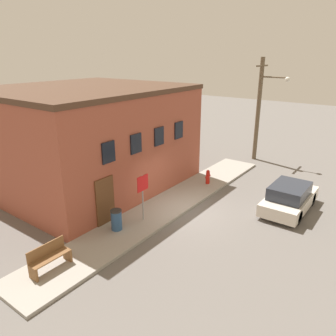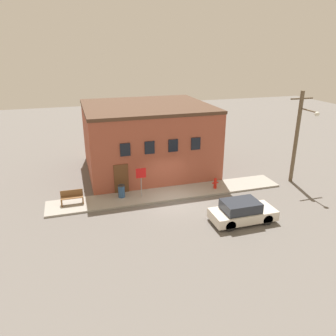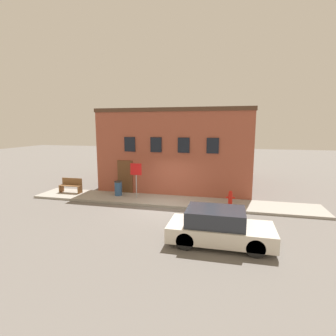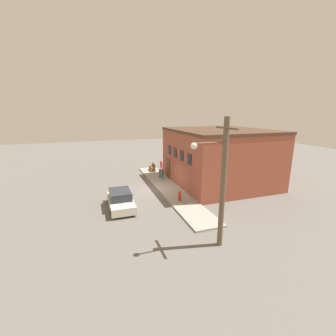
# 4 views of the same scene
# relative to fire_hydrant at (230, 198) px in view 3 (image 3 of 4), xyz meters

# --- Properties ---
(ground_plane) EXTENTS (80.00, 80.00, 0.00)m
(ground_plane) POSITION_rel_fire_hydrant_xyz_m (-3.44, -0.89, -0.53)
(ground_plane) COLOR #66605B
(sidewalk) EXTENTS (16.52, 2.20, 0.13)m
(sidewalk) POSITION_rel_fire_hydrant_xyz_m (-3.44, 0.21, -0.46)
(sidewalk) COLOR #9E998E
(sidewalk) RESTS_ON ground
(brick_building) EXTENTS (9.85, 8.82, 5.45)m
(brick_building) POSITION_rel_fire_hydrant_xyz_m (-3.66, 5.65, 2.20)
(brick_building) COLOR #9E4C38
(brick_building) RESTS_ON ground
(fire_hydrant) EXTENTS (0.47, 0.22, 0.80)m
(fire_hydrant) POSITION_rel_fire_hydrant_xyz_m (0.00, 0.00, 0.00)
(fire_hydrant) COLOR red
(fire_hydrant) RESTS_ON sidewalk
(stop_sign) EXTENTS (0.69, 0.06, 2.08)m
(stop_sign) POSITION_rel_fire_hydrant_xyz_m (-5.41, 0.15, 1.06)
(stop_sign) COLOR gray
(stop_sign) RESTS_ON sidewalk
(bench) EXTENTS (1.42, 0.44, 0.92)m
(bench) POSITION_rel_fire_hydrant_xyz_m (-9.97, 0.44, 0.05)
(bench) COLOR brown
(bench) RESTS_ON sidewalk
(trash_bin) EXTENTS (0.47, 0.47, 0.89)m
(trash_bin) POSITION_rel_fire_hydrant_xyz_m (-6.72, 0.50, 0.05)
(trash_bin) COLOR #2D517F
(trash_bin) RESTS_ON sidewalk
(parked_car) EXTENTS (3.85, 1.72, 1.34)m
(parked_car) POSITION_rel_fire_hydrant_xyz_m (-0.40, -4.65, 0.11)
(parked_car) COLOR black
(parked_car) RESTS_ON ground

